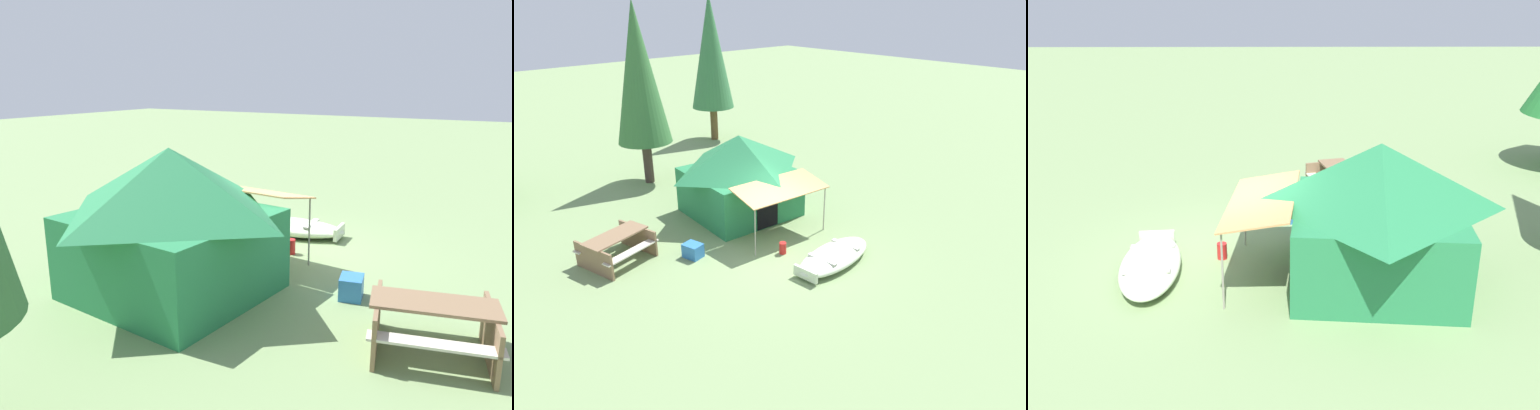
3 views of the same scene
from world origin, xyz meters
TOP-DOWN VIEW (x-y plane):
  - ground_plane at (0.00, 0.00)m, footprint 80.00×80.00m
  - beached_rowboat at (0.71, -1.35)m, footprint 2.74×1.35m
  - canvas_cabin_tent at (0.95, 2.78)m, footprint 3.52×4.46m
  - picnic_table at (-3.41, 2.62)m, footprint 1.97×1.77m
  - cooler_box at (-1.83, 1.43)m, footprint 0.49×0.56m
  - fuel_can at (0.08, -0.07)m, footprint 0.26×0.26m

SIDE VIEW (x-z plane):
  - ground_plane at x=0.00m, z-range 0.00..0.00m
  - fuel_can at x=0.08m, z-range 0.00..0.33m
  - beached_rowboat at x=0.71m, z-range 0.01..0.38m
  - cooler_box at x=-1.83m, z-range 0.00..0.39m
  - picnic_table at x=-3.41m, z-range 0.09..0.86m
  - canvas_cabin_tent at x=0.95m, z-range 0.05..2.62m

